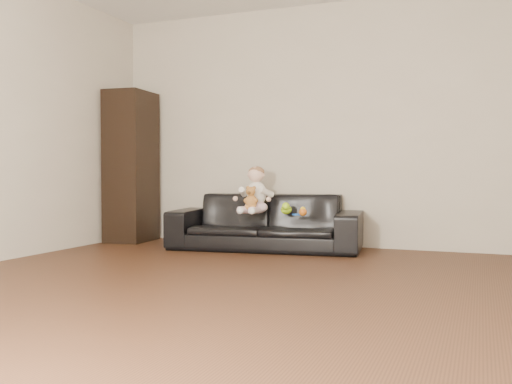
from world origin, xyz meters
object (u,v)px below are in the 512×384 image
at_px(toy_green, 286,210).
at_px(toy_rattle, 303,212).
at_px(toy_blue_disc, 297,214).
at_px(sofa, 265,222).
at_px(teddy_bear, 251,198).
at_px(cabinet, 131,167).
at_px(baby, 256,193).

bearing_deg(toy_green, toy_rattle, -34.13).
height_order(toy_rattle, toy_blue_disc, toy_rattle).
xyz_separation_m(sofa, teddy_bear, (-0.06, -0.25, 0.26)).
relative_size(teddy_bear, toy_rattle, 2.94).
relative_size(sofa, toy_rattle, 25.45).
height_order(cabinet, toy_green, cabinet).
bearing_deg(sofa, toy_green, -24.91).
xyz_separation_m(baby, toy_green, (0.32, 0.03, -0.17)).
relative_size(sofa, toy_green, 14.78).
xyz_separation_m(cabinet, baby, (1.62, -0.21, -0.27)).
distance_m(sofa, baby, 0.33).
relative_size(cabinet, teddy_bear, 7.65).
bearing_deg(sofa, toy_rattle, -33.04).
height_order(sofa, teddy_bear, teddy_bear).
xyz_separation_m(sofa, toy_rattle, (0.47, -0.23, 0.13)).
bearing_deg(sofa, teddy_bear, -109.91).
bearing_deg(baby, cabinet, -179.81).
bearing_deg(baby, toy_rattle, -5.29).
bearing_deg(teddy_bear, sofa, 74.38).
bearing_deg(toy_rattle, baby, 167.26).
relative_size(cabinet, toy_blue_disc, 18.20).
distance_m(baby, toy_green, 0.36).
xyz_separation_m(sofa, cabinet, (-1.69, 0.10, 0.58)).
bearing_deg(toy_green, teddy_bear, -151.03).
distance_m(sofa, cabinet, 1.79).
relative_size(cabinet, toy_rattle, 22.49).
bearing_deg(toy_rattle, toy_green, 145.87).
xyz_separation_m(cabinet, toy_blue_disc, (2.07, -0.24, -0.48)).
bearing_deg(toy_blue_disc, teddy_bear, -164.92).
distance_m(baby, teddy_bear, 0.15).
distance_m(baby, toy_blue_disc, 0.49).
bearing_deg(baby, toy_blue_disc, 3.80).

